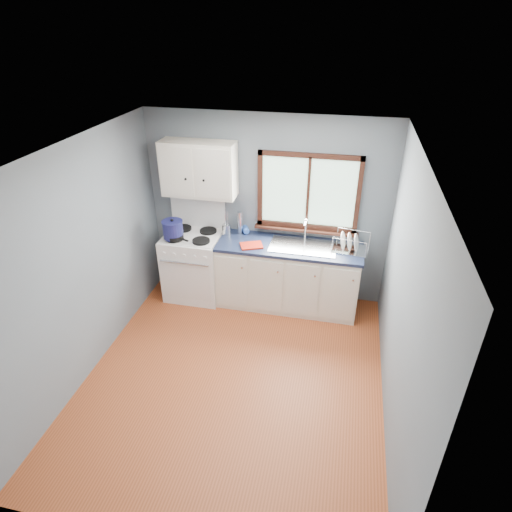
% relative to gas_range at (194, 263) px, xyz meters
% --- Properties ---
extents(floor, '(3.20, 3.60, 0.02)m').
position_rel_gas_range_xyz_m(floor, '(0.95, -1.47, -0.50)').
color(floor, '#A54A24').
rests_on(floor, ground).
extents(ceiling, '(3.20, 3.60, 0.02)m').
position_rel_gas_range_xyz_m(ceiling, '(0.95, -1.47, 2.02)').
color(ceiling, white).
rests_on(ceiling, wall_back).
extents(wall_back, '(3.20, 0.02, 2.50)m').
position_rel_gas_range_xyz_m(wall_back, '(0.95, 0.34, 0.76)').
color(wall_back, slate).
rests_on(wall_back, ground).
extents(wall_front, '(3.20, 0.02, 2.50)m').
position_rel_gas_range_xyz_m(wall_front, '(0.95, -3.28, 0.76)').
color(wall_front, slate).
rests_on(wall_front, ground).
extents(wall_left, '(0.02, 3.60, 2.50)m').
position_rel_gas_range_xyz_m(wall_left, '(-0.66, -1.47, 0.76)').
color(wall_left, slate).
rests_on(wall_left, ground).
extents(wall_right, '(0.02, 3.60, 2.50)m').
position_rel_gas_range_xyz_m(wall_right, '(2.56, -1.47, 0.76)').
color(wall_right, slate).
rests_on(wall_right, ground).
extents(gas_range, '(0.76, 0.69, 1.36)m').
position_rel_gas_range_xyz_m(gas_range, '(0.00, 0.00, 0.00)').
color(gas_range, white).
rests_on(gas_range, floor).
extents(base_cabinets, '(1.85, 0.60, 0.88)m').
position_rel_gas_range_xyz_m(base_cabinets, '(1.31, 0.02, -0.08)').
color(base_cabinets, silver).
rests_on(base_cabinets, floor).
extents(countertop, '(1.89, 0.64, 0.04)m').
position_rel_gas_range_xyz_m(countertop, '(1.31, 0.02, 0.41)').
color(countertop, '#141D36').
rests_on(countertop, base_cabinets).
extents(sink, '(0.84, 0.46, 0.44)m').
position_rel_gas_range_xyz_m(sink, '(1.49, 0.02, 0.37)').
color(sink, silver).
rests_on(sink, countertop).
extents(window, '(1.36, 0.10, 1.03)m').
position_rel_gas_range_xyz_m(window, '(1.48, 0.30, 0.98)').
color(window, '#9EC6A8').
rests_on(window, wall_back).
extents(upper_cabinets, '(0.95, 0.35, 0.70)m').
position_rel_gas_range_xyz_m(upper_cabinets, '(0.10, 0.15, 1.31)').
color(upper_cabinets, silver).
rests_on(upper_cabinets, wall_back).
extents(skillet, '(0.39, 0.32, 0.05)m').
position_rel_gas_range_xyz_m(skillet, '(-0.18, -0.18, 0.49)').
color(skillet, black).
rests_on(skillet, gas_range).
extents(stockpot, '(0.28, 0.28, 0.27)m').
position_rel_gas_range_xyz_m(stockpot, '(-0.19, -0.17, 0.59)').
color(stockpot, '#191B53').
rests_on(stockpot, gas_range).
extents(utensil_crock, '(0.15, 0.15, 0.37)m').
position_rel_gas_range_xyz_m(utensil_crock, '(0.44, 0.15, 0.50)').
color(utensil_crock, silver).
rests_on(utensil_crock, countertop).
extents(thermos, '(0.09, 0.09, 0.31)m').
position_rel_gas_range_xyz_m(thermos, '(0.61, 0.21, 0.58)').
color(thermos, silver).
rests_on(thermos, countertop).
extents(soap_bottle, '(0.11, 0.11, 0.22)m').
position_rel_gas_range_xyz_m(soap_bottle, '(0.71, 0.18, 0.54)').
color(soap_bottle, blue).
rests_on(soap_bottle, countertop).
extents(dish_towel, '(0.33, 0.29, 0.02)m').
position_rel_gas_range_xyz_m(dish_towel, '(0.84, -0.11, 0.44)').
color(dish_towel, red).
rests_on(dish_towel, countertop).
extents(dish_rack, '(0.48, 0.39, 0.23)m').
position_rel_gas_range_xyz_m(dish_rack, '(2.07, 0.06, 0.49)').
color(dish_rack, silver).
rests_on(dish_rack, countertop).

